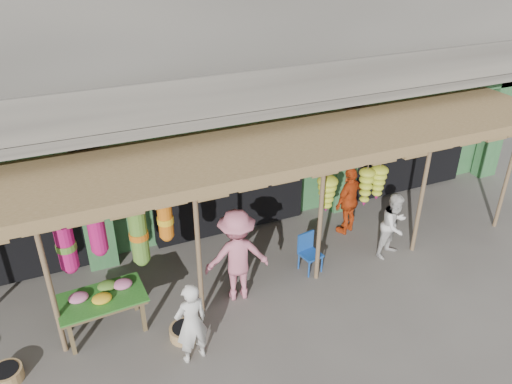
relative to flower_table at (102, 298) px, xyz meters
name	(u,v)px	position (x,y,z in m)	size (l,w,h in m)	color
ground	(269,284)	(3.25, -0.02, -0.73)	(80.00, 80.00, 0.00)	#514C47
building	(189,65)	(3.25, 4.85, 2.64)	(16.40, 6.80, 7.00)	gray
awning	(247,156)	(3.11, 0.78, 1.85)	(14.00, 2.70, 2.79)	brown
flower_table	(102,298)	(0.00, 0.00, 0.00)	(1.54, 0.96, 0.90)	brown
blue_chair	(309,250)	(4.23, 0.13, -0.25)	(0.47, 0.48, 0.85)	#174599
basket_left	(7,375)	(-1.68, -0.51, -0.62)	(0.52, 0.52, 0.22)	#8D6040
basket_mid	(185,332)	(1.25, -0.75, -0.62)	(0.55, 0.55, 0.21)	#9B6C45
person_front	(191,323)	(1.25, -1.28, 0.06)	(0.57, 0.37, 1.57)	silver
person_right	(394,225)	(6.18, -0.15, 0.03)	(0.74, 0.58, 1.52)	silver
person_vendor	(349,200)	(5.80, 1.05, 0.12)	(0.99, 0.41, 1.69)	#C43E12
person_shopper	(237,256)	(2.54, -0.08, 0.24)	(1.25, 0.72, 1.93)	#BE6578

